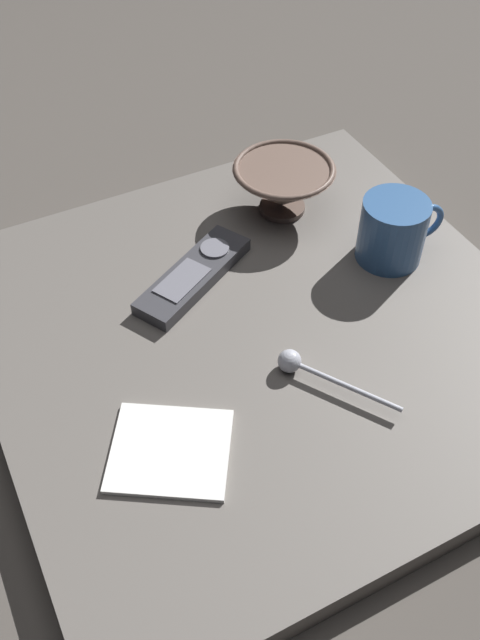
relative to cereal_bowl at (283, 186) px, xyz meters
The scene contains 7 objects.
ground_plane 0.25m from the cereal_bowl, 125.35° to the right, with size 6.00×6.00×0.00m, color #47423D.
table 0.24m from the cereal_bowl, 125.35° to the right, with size 0.66×0.66×0.04m.
cereal_bowl is the anchor object (origin of this frame).
coffee_mug 0.17m from the cereal_bowl, 62.60° to the right, with size 0.12×0.09×0.09m.
teaspoon 0.31m from the cereal_bowl, 115.69° to the right, with size 0.09×0.13×0.03m.
tv_remote_near 0.20m from the cereal_bowl, 156.20° to the right, with size 0.19×0.14×0.02m.
folded_napkin 0.44m from the cereal_bowl, 135.20° to the right, with size 0.16×0.16×0.01m.
Camera 1 is at (-0.29, -0.51, 0.68)m, focal length 39.33 mm.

